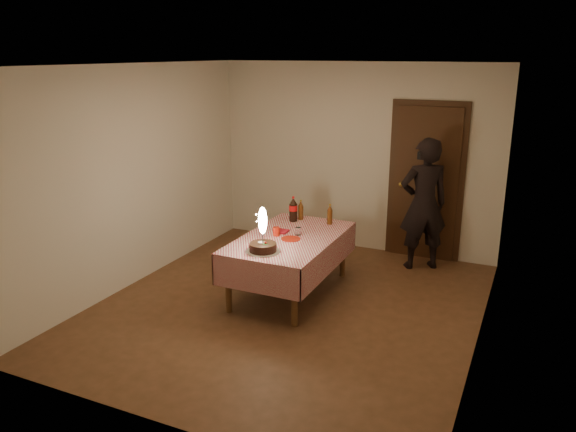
{
  "coord_description": "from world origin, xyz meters",
  "views": [
    {
      "loc": [
        2.37,
        -5.17,
        2.73
      ],
      "look_at": [
        -0.15,
        0.31,
        0.95
      ],
      "focal_mm": 35.0,
      "sensor_mm": 36.0,
      "label": 1
    }
  ],
  "objects_px": {
    "birthday_cake": "(263,241)",
    "red_plate": "(291,239)",
    "photographer": "(423,204)",
    "amber_bottle_right": "(330,215)",
    "dining_table": "(290,244)",
    "amber_bottle_left": "(301,210)",
    "cola_bottle": "(293,209)",
    "red_cup": "(276,231)",
    "clear_cup": "(298,231)"
  },
  "relations": [
    {
      "from": "dining_table",
      "to": "cola_bottle",
      "type": "xyz_separation_m",
      "value": [
        -0.22,
        0.58,
        0.25
      ]
    },
    {
      "from": "red_plate",
      "to": "amber_bottle_right",
      "type": "xyz_separation_m",
      "value": [
        0.2,
        0.72,
        0.11
      ]
    },
    {
      "from": "clear_cup",
      "to": "photographer",
      "type": "distance_m",
      "value": 1.78
    },
    {
      "from": "red_cup",
      "to": "amber_bottle_right",
      "type": "distance_m",
      "value": 0.79
    },
    {
      "from": "birthday_cake",
      "to": "amber_bottle_right",
      "type": "relative_size",
      "value": 1.91
    },
    {
      "from": "dining_table",
      "to": "amber_bottle_left",
      "type": "xyz_separation_m",
      "value": [
        -0.16,
        0.68,
        0.21
      ]
    },
    {
      "from": "cola_bottle",
      "to": "red_cup",
      "type": "bearing_deg",
      "value": -84.5
    },
    {
      "from": "birthday_cake",
      "to": "red_plate",
      "type": "xyz_separation_m",
      "value": [
        0.1,
        0.49,
        -0.11
      ]
    },
    {
      "from": "clear_cup",
      "to": "dining_table",
      "type": "bearing_deg",
      "value": -121.25
    },
    {
      "from": "red_cup",
      "to": "cola_bottle",
      "type": "xyz_separation_m",
      "value": [
        -0.06,
        0.61,
        0.1
      ]
    },
    {
      "from": "red_cup",
      "to": "amber_bottle_right",
      "type": "xyz_separation_m",
      "value": [
        0.4,
        0.68,
        0.07
      ]
    },
    {
      "from": "birthday_cake",
      "to": "clear_cup",
      "type": "distance_m",
      "value": 0.68
    },
    {
      "from": "photographer",
      "to": "clear_cup",
      "type": "bearing_deg",
      "value": -130.52
    },
    {
      "from": "red_cup",
      "to": "cola_bottle",
      "type": "relative_size",
      "value": 0.31
    },
    {
      "from": "cola_bottle",
      "to": "amber_bottle_right",
      "type": "bearing_deg",
      "value": 8.76
    },
    {
      "from": "clear_cup",
      "to": "red_cup",
      "type": "bearing_deg",
      "value": -149.71
    },
    {
      "from": "red_plate",
      "to": "amber_bottle_right",
      "type": "height_order",
      "value": "amber_bottle_right"
    },
    {
      "from": "red_plate",
      "to": "cola_bottle",
      "type": "xyz_separation_m",
      "value": [
        -0.26,
        0.65,
        0.15
      ]
    },
    {
      "from": "clear_cup",
      "to": "amber_bottle_right",
      "type": "bearing_deg",
      "value": 71.72
    },
    {
      "from": "red_plate",
      "to": "amber_bottle_left",
      "type": "bearing_deg",
      "value": 105.14
    },
    {
      "from": "birthday_cake",
      "to": "clear_cup",
      "type": "relative_size",
      "value": 5.41
    },
    {
      "from": "clear_cup",
      "to": "birthday_cake",
      "type": "bearing_deg",
      "value": -99.73
    },
    {
      "from": "birthday_cake",
      "to": "photographer",
      "type": "bearing_deg",
      "value": 57.86
    },
    {
      "from": "cola_bottle",
      "to": "amber_bottle_left",
      "type": "distance_m",
      "value": 0.12
    },
    {
      "from": "amber_bottle_left",
      "to": "red_plate",
      "type": "bearing_deg",
      "value": -74.86
    },
    {
      "from": "red_plate",
      "to": "photographer",
      "type": "distance_m",
      "value": 1.93
    },
    {
      "from": "amber_bottle_left",
      "to": "cola_bottle",
      "type": "bearing_deg",
      "value": -118.69
    },
    {
      "from": "birthday_cake",
      "to": "red_cup",
      "type": "height_order",
      "value": "birthday_cake"
    },
    {
      "from": "dining_table",
      "to": "amber_bottle_right",
      "type": "distance_m",
      "value": 0.72
    },
    {
      "from": "clear_cup",
      "to": "amber_bottle_left",
      "type": "height_order",
      "value": "amber_bottle_left"
    },
    {
      "from": "red_cup",
      "to": "red_plate",
      "type": "bearing_deg",
      "value": -12.94
    },
    {
      "from": "amber_bottle_right",
      "to": "amber_bottle_left",
      "type": "bearing_deg",
      "value": 175.27
    },
    {
      "from": "cola_bottle",
      "to": "red_plate",
      "type": "bearing_deg",
      "value": -68.16
    },
    {
      "from": "birthday_cake",
      "to": "amber_bottle_left",
      "type": "height_order",
      "value": "birthday_cake"
    },
    {
      "from": "red_plate",
      "to": "photographer",
      "type": "xyz_separation_m",
      "value": [
        1.17,
        1.52,
        0.16
      ]
    },
    {
      "from": "red_cup",
      "to": "clear_cup",
      "type": "distance_m",
      "value": 0.25
    },
    {
      "from": "red_cup",
      "to": "amber_bottle_right",
      "type": "bearing_deg",
      "value": 59.41
    },
    {
      "from": "red_plate",
      "to": "amber_bottle_right",
      "type": "bearing_deg",
      "value": 74.78
    },
    {
      "from": "dining_table",
      "to": "clear_cup",
      "type": "distance_m",
      "value": 0.18
    },
    {
      "from": "dining_table",
      "to": "birthday_cake",
      "type": "height_order",
      "value": "birthday_cake"
    },
    {
      "from": "dining_table",
      "to": "amber_bottle_left",
      "type": "height_order",
      "value": "amber_bottle_left"
    },
    {
      "from": "cola_bottle",
      "to": "amber_bottle_left",
      "type": "bearing_deg",
      "value": 61.31
    },
    {
      "from": "dining_table",
      "to": "clear_cup",
      "type": "relative_size",
      "value": 19.11
    },
    {
      "from": "amber_bottle_right",
      "to": "photographer",
      "type": "relative_size",
      "value": 0.15
    },
    {
      "from": "cola_bottle",
      "to": "photographer",
      "type": "distance_m",
      "value": 1.67
    },
    {
      "from": "red_plate",
      "to": "red_cup",
      "type": "height_order",
      "value": "red_cup"
    },
    {
      "from": "red_cup",
      "to": "cola_bottle",
      "type": "height_order",
      "value": "cola_bottle"
    },
    {
      "from": "red_plate",
      "to": "red_cup",
      "type": "relative_size",
      "value": 2.2
    },
    {
      "from": "birthday_cake",
      "to": "photographer",
      "type": "relative_size",
      "value": 0.29
    },
    {
      "from": "red_cup",
      "to": "photographer",
      "type": "height_order",
      "value": "photographer"
    }
  ]
}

